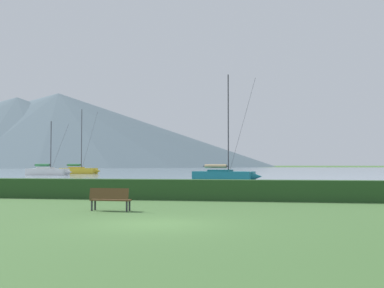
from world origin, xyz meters
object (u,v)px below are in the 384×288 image
sailboat_slip_3 (224,175)px  sailboat_slip_6 (48,171)px  sailboat_slip_0 (79,170)px  park_bench_near_path (110,198)px

sailboat_slip_3 → sailboat_slip_6: sailboat_slip_3 is taller
sailboat_slip_0 → sailboat_slip_3: (32.54, -34.85, -0.02)m
sailboat_slip_3 → sailboat_slip_0: bearing=146.4°
sailboat_slip_3 → sailboat_slip_6: bearing=158.5°
sailboat_slip_0 → sailboat_slip_3: bearing=-43.7°
sailboat_slip_6 → sailboat_slip_3: bearing=-31.0°
sailboat_slip_0 → park_bench_near_path: sailboat_slip_0 is taller
sailboat_slip_3 → park_bench_near_path: (-0.48, -36.81, -0.15)m
sailboat_slip_3 → sailboat_slip_6: size_ratio=1.32×
sailboat_slip_0 → park_bench_near_path: 78.51m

